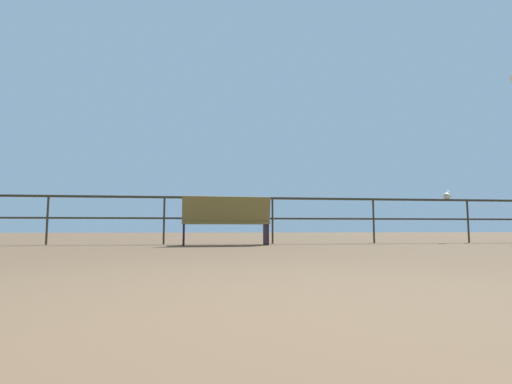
% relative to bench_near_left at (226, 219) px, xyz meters
% --- Properties ---
extents(ground_plane, '(60.00, 60.00, 0.00)m').
position_rel_bench_near_left_xyz_m(ground_plane, '(-0.12, -6.29, -0.55)').
color(ground_plane, brown).
extents(pier_railing, '(21.98, 0.05, 1.06)m').
position_rel_bench_near_left_xyz_m(pier_railing, '(-0.12, 0.77, 0.25)').
color(pier_railing, '#312B1A').
rests_on(pier_railing, ground_plane).
extents(bench_near_left, '(1.81, 0.73, 0.99)m').
position_rel_bench_near_left_xyz_m(bench_near_left, '(0.00, 0.00, 0.00)').
color(bench_near_left, brown).
rests_on(bench_near_left, ground_plane).
extents(seagull_on_rail, '(0.35, 0.38, 0.22)m').
position_rel_bench_near_left_xyz_m(seagull_on_rail, '(5.46, 0.79, 0.62)').
color(seagull_on_rail, silver).
rests_on(seagull_on_rail, pier_railing).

